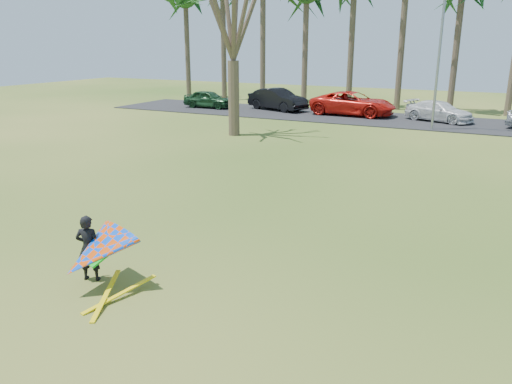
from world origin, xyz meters
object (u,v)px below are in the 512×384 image
at_px(car_1, 278,99).
at_px(kite_flyer, 95,252).
at_px(bare_tree_left, 233,9).
at_px(car_3, 439,111).
at_px(car_0, 209,99).
at_px(car_2, 353,103).
at_px(streetlight, 442,55).

relative_size(car_1, kite_flyer, 2.11).
relative_size(bare_tree_left, kite_flyer, 4.06).
bearing_deg(car_3, car_1, 109.52).
distance_m(car_0, kite_flyer, 31.07).
bearing_deg(kite_flyer, bare_tree_left, 110.17).
bearing_deg(car_1, kite_flyer, -144.30).
bearing_deg(car_0, kite_flyer, -153.76).
height_order(bare_tree_left, car_2, bare_tree_left).
distance_m(car_2, car_3, 6.05).
bearing_deg(car_1, car_2, -72.72).
height_order(streetlight, kite_flyer, streetlight).
xyz_separation_m(streetlight, car_1, (-12.39, 3.97, -3.57)).
height_order(car_2, car_3, car_2).
distance_m(car_0, car_2, 11.76).
bearing_deg(bare_tree_left, kite_flyer, -69.83).
xyz_separation_m(car_2, car_3, (6.04, -0.26, -0.18)).
height_order(car_1, car_2, car_2).
bearing_deg(car_0, car_1, -78.90).
distance_m(car_1, kite_flyer, 30.09).
xyz_separation_m(car_2, kite_flyer, (2.67, -28.62, -0.07)).
xyz_separation_m(car_3, kite_flyer, (-3.37, -28.37, 0.11)).
relative_size(streetlight, car_0, 1.95).
relative_size(car_0, car_3, 0.89).
bearing_deg(car_3, bare_tree_left, 158.28).
bearing_deg(car_3, car_0, 114.12).
xyz_separation_m(bare_tree_left, car_1, (-2.23, 10.97, -6.02)).
relative_size(car_1, car_2, 0.83).
xyz_separation_m(car_0, car_2, (11.71, 1.08, 0.15)).
height_order(bare_tree_left, kite_flyer, bare_tree_left).
relative_size(streetlight, kite_flyer, 3.35).
relative_size(car_0, kite_flyer, 1.72).
xyz_separation_m(bare_tree_left, streetlight, (10.16, 7.00, -2.45)).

